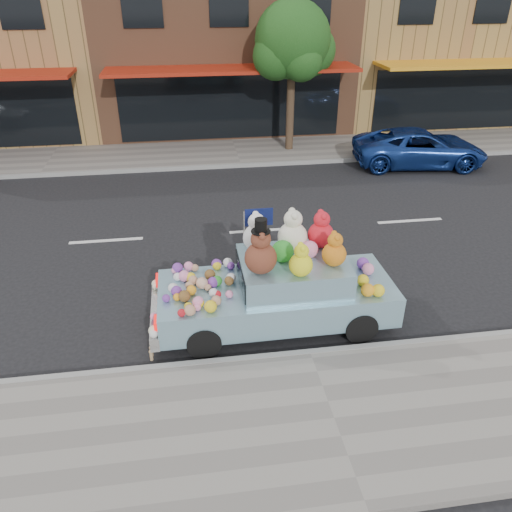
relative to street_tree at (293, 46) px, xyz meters
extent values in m
plane|color=black|center=(-2.03, -6.55, -3.69)|extent=(120.00, 120.00, 0.00)
cube|color=gray|center=(-2.03, -13.05, -3.63)|extent=(60.00, 3.00, 0.12)
cube|color=gray|center=(-2.03, -0.05, -3.63)|extent=(60.00, 3.00, 0.12)
cube|color=gray|center=(-2.03, -11.55, -3.63)|extent=(60.00, 0.12, 0.13)
cube|color=gray|center=(-2.03, -1.55, -3.63)|extent=(60.00, 0.12, 0.13)
cube|color=black|center=(-9.03, 1.43, 1.31)|extent=(1.40, 0.06, 1.60)
cube|color=#8F593C|center=(-2.03, 5.45, -0.19)|extent=(10.00, 8.00, 7.00)
cube|color=black|center=(-2.03, 1.43, -2.29)|extent=(8.50, 0.06, 2.40)
cube|color=#A2200E|center=(-2.03, 0.55, -0.79)|extent=(9.00, 1.80, 0.12)
cube|color=black|center=(-5.03, 1.43, 1.31)|extent=(1.40, 0.06, 1.60)
cube|color=black|center=(-2.03, 1.43, 1.31)|extent=(1.40, 0.06, 1.60)
cube|color=black|center=(0.97, 1.43, 1.31)|extent=(1.40, 0.06, 1.60)
cube|color=olive|center=(7.97, 5.45, -0.19)|extent=(10.00, 8.00, 7.00)
cube|color=black|center=(7.97, 1.43, -2.29)|extent=(8.50, 0.06, 2.40)
cube|color=orange|center=(7.97, 0.55, -0.79)|extent=(9.00, 1.80, 0.12)
cube|color=black|center=(4.97, 1.43, 1.31)|extent=(1.40, 0.06, 1.60)
cube|color=black|center=(7.97, 1.43, 1.31)|extent=(1.40, 0.06, 1.60)
cylinder|color=#38281C|center=(-0.03, -0.05, -2.09)|extent=(0.28, 0.28, 3.20)
sphere|color=#153F12|center=(-0.03, -0.05, 0.23)|extent=(2.60, 2.60, 2.60)
sphere|color=#153F12|center=(0.67, 0.25, -0.17)|extent=(1.80, 1.80, 1.80)
sphere|color=#153F12|center=(-0.63, -0.25, -0.27)|extent=(1.60, 1.60, 1.60)
sphere|color=#153F12|center=(0.17, -0.65, -0.37)|extent=(1.40, 1.40, 1.40)
sphere|color=#153F12|center=(-0.33, 0.55, -0.07)|extent=(1.60, 1.60, 1.60)
imported|color=navy|center=(4.10, -2.24, -3.07)|extent=(4.72, 2.61, 1.25)
cylinder|color=black|center=(-1.03, -11.24, -3.39)|extent=(0.60, 0.20, 0.60)
cylinder|color=black|center=(-1.04, -9.68, -3.39)|extent=(0.60, 0.20, 0.60)
cylinder|color=black|center=(-3.83, -11.25, -3.39)|extent=(0.60, 0.20, 0.60)
cylinder|color=black|center=(-3.84, -9.69, -3.39)|extent=(0.60, 0.20, 0.60)
cube|color=#7DA9BB|center=(-2.43, -10.46, -3.14)|extent=(4.31, 1.72, 0.60)
cube|color=#7DA9BB|center=(-2.13, -10.46, -2.59)|extent=(1.91, 1.51, 0.50)
cube|color=silver|center=(-4.65, -10.48, -3.29)|extent=(0.17, 1.78, 0.26)
cube|color=red|center=(-4.60, -11.16, -2.97)|extent=(0.06, 0.28, 0.16)
cube|color=red|center=(-4.61, -9.80, -2.97)|extent=(0.06, 0.28, 0.16)
cube|color=black|center=(-3.08, -10.47, -2.59)|extent=(0.05, 1.30, 0.40)
sphere|color=#5F2B1B|center=(-2.78, -10.82, -2.07)|extent=(0.56, 0.56, 0.56)
sphere|color=#5F2B1B|center=(-2.78, -10.82, -1.71)|extent=(0.34, 0.34, 0.34)
sphere|color=#5F2B1B|center=(-2.78, -10.94, -1.60)|extent=(0.13, 0.13, 0.13)
sphere|color=#5F2B1B|center=(-2.78, -10.70, -1.60)|extent=(0.13, 0.13, 0.13)
cylinder|color=black|center=(-2.78, -10.82, -1.56)|extent=(0.33, 0.33, 0.02)
cylinder|color=black|center=(-2.78, -10.82, -1.45)|extent=(0.21, 0.21, 0.22)
sphere|color=beige|center=(-2.08, -10.11, -2.07)|extent=(0.55, 0.55, 0.55)
sphere|color=beige|center=(-2.08, -10.11, -1.72)|extent=(0.34, 0.34, 0.34)
sphere|color=beige|center=(-2.08, -10.23, -1.61)|extent=(0.13, 0.13, 0.13)
sphere|color=beige|center=(-2.08, -9.99, -1.61)|extent=(0.13, 0.13, 0.13)
sphere|color=#C46812|center=(-1.48, -10.76, -2.13)|extent=(0.43, 0.43, 0.43)
sphere|color=#C46812|center=(-1.48, -10.76, -1.86)|extent=(0.26, 0.26, 0.26)
sphere|color=#C46812|center=(-1.48, -10.85, -1.77)|extent=(0.10, 0.10, 0.10)
sphere|color=#C46812|center=(-1.48, -10.67, -1.77)|extent=(0.10, 0.10, 0.10)
sphere|color=red|center=(-1.53, -10.06, -2.10)|extent=(0.49, 0.49, 0.49)
sphere|color=red|center=(-1.53, -10.06, -1.78)|extent=(0.30, 0.30, 0.30)
sphere|color=red|center=(-1.53, -10.16, -1.69)|extent=(0.12, 0.12, 0.12)
sphere|color=red|center=(-1.53, -9.95, -1.69)|extent=(0.12, 0.12, 0.12)
sphere|color=white|center=(-2.73, -10.02, -2.09)|extent=(0.50, 0.50, 0.50)
sphere|color=white|center=(-2.73, -10.02, -1.77)|extent=(0.31, 0.31, 0.31)
sphere|color=white|center=(-2.73, -10.12, -1.67)|extent=(0.12, 0.12, 0.12)
sphere|color=white|center=(-2.73, -9.91, -1.67)|extent=(0.12, 0.12, 0.12)
sphere|color=yellow|center=(-2.13, -11.01, -2.14)|extent=(0.41, 0.41, 0.41)
sphere|color=yellow|center=(-2.13, -11.01, -1.88)|extent=(0.25, 0.25, 0.25)
sphere|color=yellow|center=(-2.13, -11.10, -1.80)|extent=(0.10, 0.10, 0.10)
sphere|color=yellow|center=(-2.13, -10.92, -1.80)|extent=(0.10, 0.10, 0.10)
sphere|color=#258825|center=(-2.33, -10.46, -2.16)|extent=(0.40, 0.40, 0.40)
sphere|color=pink|center=(-1.83, -10.41, -2.19)|extent=(0.32, 0.32, 0.32)
sphere|color=pink|center=(-4.01, -9.74, -2.75)|extent=(0.18, 0.18, 0.18)
sphere|color=gold|center=(-3.86, -10.99, -2.76)|extent=(0.18, 0.18, 0.18)
sphere|color=silver|center=(-4.22, -10.07, -2.77)|extent=(0.16, 0.16, 0.16)
sphere|color=orange|center=(-4.24, -10.73, -2.78)|extent=(0.14, 0.14, 0.14)
sphere|color=pink|center=(-3.90, -11.08, -2.78)|extent=(0.13, 0.13, 0.13)
sphere|color=brown|center=(-4.10, -10.78, -2.74)|extent=(0.21, 0.21, 0.21)
sphere|color=pink|center=(-4.27, -9.81, -2.78)|extent=(0.13, 0.13, 0.13)
sphere|color=#A87A5C|center=(-4.01, -10.39, -2.77)|extent=(0.15, 0.15, 0.15)
sphere|color=gold|center=(-4.05, -11.04, -2.77)|extent=(0.14, 0.14, 0.14)
sphere|color=orange|center=(-3.98, -10.58, -2.75)|extent=(0.18, 0.18, 0.18)
sphere|color=#682E8F|center=(-3.20, -9.81, -2.77)|extent=(0.15, 0.15, 0.15)
sphere|color=#A87A5C|center=(-3.57, -10.96, -2.75)|extent=(0.18, 0.18, 0.18)
sphere|color=#682E8F|center=(-3.47, -9.73, -2.75)|extent=(0.20, 0.20, 0.20)
sphere|color=#A87A5C|center=(-4.02, -11.20, -2.75)|extent=(0.20, 0.20, 0.20)
sphere|color=pink|center=(-4.09, -10.11, -2.74)|extent=(0.22, 0.22, 0.22)
sphere|color=#AB121A|center=(-3.53, -10.74, -2.78)|extent=(0.14, 0.14, 0.14)
sphere|color=#682E8F|center=(-3.58, -10.38, -2.74)|extent=(0.20, 0.20, 0.20)
sphere|color=gold|center=(-3.98, -10.15, -2.75)|extent=(0.19, 0.19, 0.19)
sphere|color=#682E8F|center=(-4.42, -10.74, -2.77)|extent=(0.14, 0.14, 0.14)
sphere|color=pink|center=(-3.33, -10.77, -2.77)|extent=(0.14, 0.14, 0.14)
sphere|color=#258825|center=(-3.51, -10.35, -2.75)|extent=(0.20, 0.20, 0.20)
sphere|color=gold|center=(-3.68, -11.15, -2.74)|extent=(0.21, 0.21, 0.21)
sphere|color=#A87A5C|center=(-3.94, -10.25, -2.76)|extent=(0.18, 0.18, 0.18)
sphere|color=#AB121A|center=(-4.16, -11.21, -2.78)|extent=(0.14, 0.14, 0.14)
sphere|color=#A87A5C|center=(-3.89, -9.78, -2.77)|extent=(0.14, 0.14, 0.14)
sphere|color=brown|center=(-3.62, -10.12, -2.74)|extent=(0.20, 0.20, 0.20)
sphere|color=silver|center=(-3.60, -10.71, -2.76)|extent=(0.17, 0.17, 0.17)
sphere|color=pink|center=(-3.88, -10.98, -2.74)|extent=(0.20, 0.20, 0.20)
sphere|color=silver|center=(-3.25, -10.29, -2.75)|extent=(0.19, 0.19, 0.19)
sphere|color=#682E8F|center=(-4.24, -10.58, -2.75)|extent=(0.19, 0.19, 0.19)
sphere|color=gold|center=(-3.47, -9.78, -2.76)|extent=(0.17, 0.17, 0.17)
sphere|color=#A87A5C|center=(-3.68, -10.50, -2.78)|extent=(0.13, 0.13, 0.13)
sphere|color=brown|center=(-3.29, -10.36, -2.76)|extent=(0.17, 0.17, 0.17)
sphere|color=#682E8F|center=(-4.21, -9.79, -2.74)|extent=(0.20, 0.20, 0.20)
sphere|color=silver|center=(-4.30, -10.47, -2.75)|extent=(0.18, 0.18, 0.18)
sphere|color=silver|center=(-3.25, -9.70, -2.75)|extent=(0.18, 0.18, 0.18)
sphere|color=#D8A88C|center=(-3.78, -10.42, -2.72)|extent=(0.22, 0.22, 0.22)
sphere|color=beige|center=(-4.66, -9.81, -3.09)|extent=(0.14, 0.14, 0.14)
sphere|color=beige|center=(-4.65, -11.22, -3.08)|extent=(0.18, 0.18, 0.18)
sphere|color=beige|center=(-4.66, -9.74, -3.08)|extent=(0.16, 0.16, 0.16)
sphere|color=silver|center=(-4.65, -11.29, -3.09)|extent=(0.14, 0.14, 0.14)
sphere|color=#258825|center=(-4.65, -11.14, -3.10)|extent=(0.13, 0.13, 0.13)
sphere|color=pink|center=(-4.65, -10.82, -3.09)|extent=(0.15, 0.15, 0.15)
sphere|color=orange|center=(-0.92, -11.07, -2.72)|extent=(0.24, 0.24, 0.24)
sphere|color=#682E8F|center=(-0.69, -10.16, -2.72)|extent=(0.24, 0.24, 0.24)
sphere|color=pink|center=(-0.66, -10.37, -2.73)|extent=(0.23, 0.23, 0.23)
sphere|color=gold|center=(-0.73, -11.10, -2.73)|extent=(0.23, 0.23, 0.23)
sphere|color=gold|center=(-0.89, -10.73, -2.73)|extent=(0.22, 0.22, 0.22)
cylinder|color=#997A54|center=(-4.73, -11.33, -3.53)|extent=(0.06, 0.06, 0.17)
sphere|color=#997A54|center=(-4.73, -11.33, -3.43)|extent=(0.07, 0.07, 0.07)
cylinder|color=#997A54|center=(-4.73, -11.22, -3.53)|extent=(0.06, 0.06, 0.17)
sphere|color=#997A54|center=(-4.73, -11.22, -3.43)|extent=(0.07, 0.07, 0.07)
cylinder|color=#997A54|center=(-4.73, -11.11, -3.53)|extent=(0.06, 0.06, 0.17)
sphere|color=#997A54|center=(-4.73, -11.11, -3.43)|extent=(0.07, 0.07, 0.07)
cylinder|color=#997A54|center=(-4.73, -11.01, -3.53)|extent=(0.06, 0.06, 0.17)
sphere|color=#997A54|center=(-4.73, -11.01, -3.43)|extent=(0.07, 0.07, 0.07)
cylinder|color=#997A54|center=(-4.73, -10.90, -3.53)|extent=(0.06, 0.06, 0.17)
sphere|color=#997A54|center=(-4.73, -10.90, -3.43)|extent=(0.07, 0.07, 0.07)
cylinder|color=#997A54|center=(-4.73, -10.79, -3.53)|extent=(0.06, 0.06, 0.17)
sphere|color=#997A54|center=(-4.73, -10.79, -3.43)|extent=(0.07, 0.07, 0.07)
cylinder|color=#997A54|center=(-4.73, -10.69, -3.53)|extent=(0.06, 0.06, 0.17)
sphere|color=#997A54|center=(-4.73, -10.69, -3.43)|extent=(0.07, 0.07, 0.07)
cylinder|color=#997A54|center=(-4.73, -10.58, -3.53)|extent=(0.06, 0.06, 0.17)
sphere|color=#997A54|center=(-4.73, -10.58, -3.43)|extent=(0.07, 0.07, 0.07)
cylinder|color=#997A54|center=(-4.73, -10.48, -3.53)|extent=(0.06, 0.06, 0.17)
sphere|color=#997A54|center=(-4.73, -10.48, -3.43)|extent=(0.07, 0.07, 0.07)
cylinder|color=#997A54|center=(-4.73, -10.37, -3.53)|extent=(0.06, 0.06, 0.17)
sphere|color=#997A54|center=(-4.73, -10.37, -3.43)|extent=(0.07, 0.07, 0.07)
cylinder|color=#997A54|center=(-4.73, -10.26, -3.53)|extent=(0.06, 0.06, 0.17)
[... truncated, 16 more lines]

